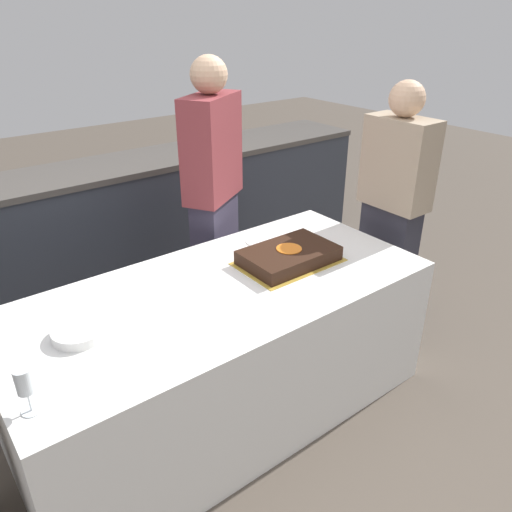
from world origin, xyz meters
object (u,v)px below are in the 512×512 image
(person_seated_right, at_px, (392,213))
(wine_glass, at_px, (24,383))
(cake, at_px, (289,256))
(plate_stack, at_px, (79,332))
(person_cutting_cake, at_px, (214,200))

(person_seated_right, bearing_deg, wine_glass, -82.56)
(wine_glass, bearing_deg, person_seated_right, 7.44)
(cake, distance_m, plate_stack, 1.07)
(person_seated_right, bearing_deg, cake, -89.87)
(cake, bearing_deg, person_cutting_cake, 90.00)
(wine_glass, relative_size, person_cutting_cake, 0.10)
(cake, bearing_deg, plate_stack, 178.57)
(wine_glass, bearing_deg, plate_stack, 48.62)
(plate_stack, bearing_deg, cake, -1.43)
(plate_stack, xyz_separation_m, person_seated_right, (1.87, -0.02, 0.05))
(wine_glass, distance_m, person_seated_right, 2.16)
(person_cutting_cake, height_order, person_seated_right, person_cutting_cake)
(plate_stack, height_order, person_cutting_cake, person_cutting_cake)
(cake, xyz_separation_m, plate_stack, (-1.07, 0.03, -0.02))
(wine_glass, bearing_deg, person_cutting_cake, 35.68)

